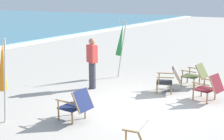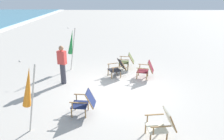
{
  "view_description": "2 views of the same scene",
  "coord_description": "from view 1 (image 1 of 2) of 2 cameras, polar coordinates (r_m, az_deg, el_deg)",
  "views": [
    {
      "loc": [
        -7.26,
        -3.14,
        2.88
      ],
      "look_at": [
        0.45,
        1.46,
        0.78
      ],
      "focal_mm": 50.0,
      "sensor_mm": 36.0,
      "label": 1
    },
    {
      "loc": [
        -7.77,
        0.21,
        3.67
      ],
      "look_at": [
        0.11,
        0.31,
        0.84
      ],
      "focal_mm": 35.0,
      "sensor_mm": 36.0,
      "label": 2
    }
  ],
  "objects": [
    {
      "name": "umbrella_furled_orange",
      "position": [
        7.36,
        -19.37,
        0.44
      ],
      "size": [
        0.4,
        0.6,
        2.07
      ],
      "color": "#B7B2A8",
      "rests_on": "ground"
    },
    {
      "name": "ground_plane",
      "position": [
        8.42,
        7.01,
        -6.94
      ],
      "size": [
        80.0,
        80.0,
        0.0
      ],
      "primitive_type": "plane",
      "color": "#B2AAA0"
    },
    {
      "name": "beach_chair_front_left",
      "position": [
        10.6,
        15.07,
        -0.69
      ],
      "size": [
        0.66,
        0.82,
        0.78
      ],
      "color": "#515B33",
      "rests_on": "ground"
    },
    {
      "name": "beach_chair_front_right",
      "position": [
        9.19,
        17.48,
        -2.94
      ],
      "size": [
        0.73,
        0.84,
        0.8
      ],
      "color": "maroon",
      "rests_on": "ground"
    },
    {
      "name": "beach_chair_mid_center",
      "position": [
        7.43,
        -6.45,
        -6.2
      ],
      "size": [
        0.63,
        0.77,
        0.8
      ],
      "color": "#19234C",
      "rests_on": "ground"
    },
    {
      "name": "umbrella_furled_green",
      "position": [
        11.23,
        1.62,
        5.48
      ],
      "size": [
        0.22,
        0.44,
        2.11
      ],
      "color": "#B7B2A8",
      "rests_on": "ground"
    },
    {
      "name": "beach_chair_far_center",
      "position": [
        9.74,
        10.55,
        -1.66
      ],
      "size": [
        0.81,
        0.91,
        0.78
      ],
      "color": "#28282D",
      "rests_on": "ground"
    },
    {
      "name": "person_near_chairs",
      "position": [
        9.93,
        -3.65,
        1.28
      ],
      "size": [
        0.3,
        0.39,
        1.63
      ],
      "color": "#383842",
      "rests_on": "ground"
    }
  ]
}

